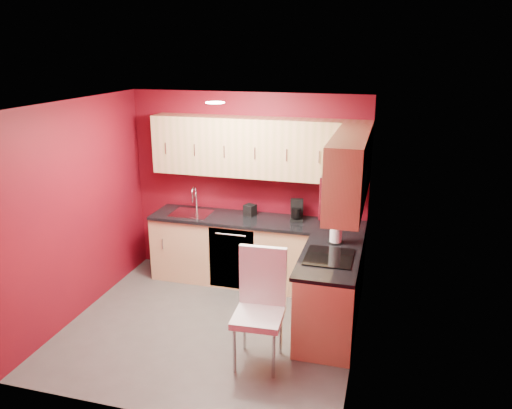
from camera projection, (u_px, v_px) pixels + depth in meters
The scene contains 21 objects.
floor at pixel (211, 325), 5.70m from camera, with size 3.20×3.20×0.00m, color #4A4845.
ceiling at pixel (205, 104), 4.95m from camera, with size 3.20×3.20×0.00m, color white.
wall_back at pixel (248, 187), 6.70m from camera, with size 3.20×3.20×0.00m, color maroon.
wall_front at pixel (141, 284), 3.95m from camera, with size 3.20×3.20×0.00m, color maroon.
wall_left at pixel (78, 210), 5.73m from camera, with size 3.00×3.00×0.00m, color maroon.
wall_right at pixel (360, 237), 4.92m from camera, with size 3.00×3.00×0.00m, color maroon.
base_cabinets_back at pixel (256, 252), 6.62m from camera, with size 2.80×0.60×0.87m, color tan.
base_cabinets_right at pixel (330, 296), 5.47m from camera, with size 0.60×1.30×0.87m, color tan.
countertop_back at pixel (256, 221), 6.47m from camera, with size 2.80×0.63×0.04m, color black.
countertop_right at pixel (330, 258), 5.33m from camera, with size 0.63×1.27×0.04m, color black.
upper_cabinets_back at pixel (259, 148), 6.32m from camera, with size 2.80×0.35×0.75m, color tan.
upper_cabinets_right at pixel (350, 163), 5.18m from camera, with size 0.35×1.55×0.75m.
microwave at pixel (344, 190), 5.03m from camera, with size 0.42×0.76×0.42m.
cooktop at pixel (329, 257), 5.29m from camera, with size 0.50×0.55×0.01m, color black.
sink at pixel (192, 210), 6.70m from camera, with size 0.52×0.42×0.35m.
dishwasher_front at pixel (231, 259), 6.42m from camera, with size 0.60×0.02×0.82m, color black.
downlight at pixel (215, 103), 5.23m from camera, with size 0.20×0.20×0.01m, color white.
coffee_maker at pixel (297, 210), 6.38m from camera, with size 0.16×0.21×0.27m, color black, non-canonical shape.
napkin_holder at pixel (250, 210), 6.60m from camera, with size 0.13×0.13×0.14m, color black, non-canonical shape.
paper_towel at pixel (336, 229), 5.65m from camera, with size 0.18×0.18×0.31m, color white, non-canonical shape.
dining_chair at pixel (258, 311), 4.86m from camera, with size 0.47×0.50×1.18m, color white, non-canonical shape.
Camera 1 is at (1.82, -4.70, 3.04)m, focal length 35.00 mm.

